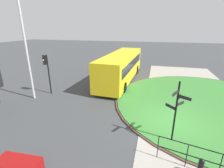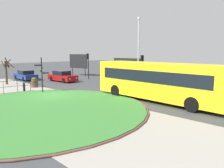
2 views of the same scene
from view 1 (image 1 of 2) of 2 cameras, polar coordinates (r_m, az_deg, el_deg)
name	(u,v)px [view 1 (image 1 of 2)]	position (r m, az deg, el deg)	size (l,w,h in m)	color
ground	(171,122)	(11.22, 19.74, -12.42)	(120.00, 120.00, 0.00)	#3D3F42
sidewalk_paving	(208,127)	(11.64, 30.28, -12.82)	(32.00, 7.81, 0.02)	#9E998E
grass_island	(209,103)	(14.92, 30.72, -5.81)	(14.36, 14.36, 0.10)	#387A33
grass_kerb_ring	(209,103)	(14.92, 30.72, -5.79)	(14.67, 14.67, 0.11)	brown
signpost_directional	(176,108)	(8.67, 21.47, -7.80)	(1.23, 1.02, 3.33)	black
bollard_foreground	(200,168)	(8.02, 28.39, -24.23)	(0.21, 0.21, 0.88)	black
railing_grass_edge	(221,163)	(8.14, 33.68, -21.85)	(1.04, 4.70, 1.16)	black
bus_yellow	(121,66)	(18.07, 3.27, 6.18)	(11.10, 2.98, 2.98)	yellow
traffic_light_near	(46,66)	(15.04, -21.86, 5.85)	(0.48, 0.32, 3.47)	black
lamppost_tall	(26,48)	(14.36, -27.71, 11.09)	(0.32, 0.32, 7.77)	#B7B7BC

